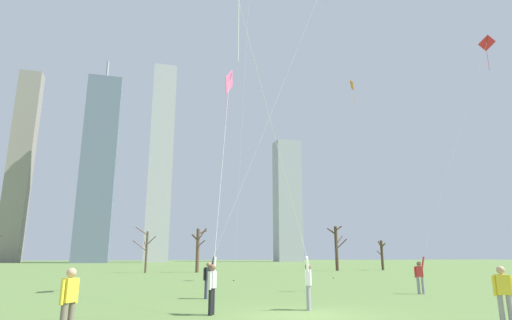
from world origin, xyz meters
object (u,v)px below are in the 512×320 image
(bystander_far_off_by_trees, at_px, (69,300))
(bare_tree_center, at_px, (146,249))
(kite_flyer_foreground_left_pink, at_px, (219,207))
(kite_flyer_far_back_purple, at_px, (227,231))
(distant_kite_high_overhead_orange, at_px, (350,104))
(bare_tree_rightmost, at_px, (382,254))
(bare_tree_far_right_edge, at_px, (337,247))
(kite_flyer_midfield_right_white, at_px, (289,207))
(kite_flyer_foreground_right_red, at_px, (429,242))
(bare_tree_leftmost, at_px, (198,248))
(bystander_strolling_midfield, at_px, (504,293))

(bystander_far_off_by_trees, height_order, bare_tree_center, bare_tree_center)
(kite_flyer_foreground_left_pink, bearing_deg, bystander_far_off_by_trees, -129.03)
(kite_flyer_far_back_purple, height_order, bystander_far_off_by_trees, kite_flyer_far_back_purple)
(distant_kite_high_overhead_orange, height_order, bare_tree_center, distant_kite_high_overhead_orange)
(bare_tree_rightmost, bearing_deg, kite_flyer_foreground_left_pink, -129.49)
(kite_flyer_foreground_left_pink, xyz_separation_m, bystander_far_off_by_trees, (-4.39, -5.42, -2.90))
(kite_flyer_far_back_purple, bearing_deg, bare_tree_far_right_edge, 56.28)
(kite_flyer_foreground_left_pink, height_order, bare_tree_center, kite_flyer_foreground_left_pink)
(bare_tree_center, bearing_deg, kite_flyer_midfield_right_white, -83.21)
(bystander_far_off_by_trees, bearing_deg, kite_flyer_midfield_right_white, 23.27)
(bare_tree_far_right_edge, distance_m, bare_tree_center, 25.11)
(kite_flyer_foreground_right_red, bearing_deg, kite_flyer_foreground_left_pink, -167.39)
(bystander_far_off_by_trees, height_order, bare_tree_far_right_edge, bare_tree_far_right_edge)
(bare_tree_center, bearing_deg, bystander_far_off_by_trees, -92.73)
(kite_flyer_foreground_right_red, relative_size, bare_tree_center, 2.80)
(kite_flyer_midfield_right_white, bearing_deg, kite_flyer_foreground_right_red, 28.58)
(kite_flyer_far_back_purple, distance_m, bare_tree_far_right_edge, 38.97)
(kite_flyer_midfield_right_white, relative_size, bare_tree_leftmost, 2.08)
(bare_tree_far_right_edge, bearing_deg, bare_tree_leftmost, -176.36)
(kite_flyer_far_back_purple, relative_size, bare_tree_center, 3.68)
(distant_kite_high_overhead_orange, distance_m, bare_tree_rightmost, 30.90)
(kite_flyer_midfield_right_white, bearing_deg, bystander_strolling_midfield, -38.73)
(bare_tree_leftmost, bearing_deg, kite_flyer_far_back_purple, -94.80)
(bare_tree_leftmost, bearing_deg, bare_tree_rightmost, 3.44)
(kite_flyer_far_back_purple, xyz_separation_m, bare_tree_far_right_edge, (21.63, 32.41, 0.14))
(kite_flyer_foreground_right_red, height_order, bare_tree_leftmost, kite_flyer_foreground_right_red)
(kite_flyer_far_back_purple, distance_m, kite_flyer_midfield_right_white, 6.13)
(bare_tree_center, bearing_deg, kite_flyer_foreground_left_pink, -85.99)
(kite_flyer_foreground_left_pink, distance_m, kite_flyer_foreground_right_red, 12.07)
(kite_flyer_far_back_purple, relative_size, bare_tree_far_right_edge, 3.25)
(kite_flyer_far_back_purple, relative_size, bare_tree_rightmost, 4.74)
(kite_flyer_midfield_right_white, relative_size, bare_tree_far_right_edge, 1.88)
(bystander_strolling_midfield, bearing_deg, bare_tree_leftmost, 94.50)
(kite_flyer_far_back_purple, bearing_deg, kite_flyer_foreground_left_pink, -106.55)
(kite_flyer_far_back_purple, xyz_separation_m, bare_tree_rightmost, (28.78, 32.77, -0.80))
(kite_flyer_foreground_left_pink, xyz_separation_m, bare_tree_leftmost, (3.62, 34.57, -0.93))
(bare_tree_far_right_edge, bearing_deg, kite_flyer_foreground_right_red, -108.22)
(bystander_strolling_midfield, bearing_deg, distant_kite_high_overhead_orange, 71.74)
(kite_flyer_foreground_left_pink, height_order, bare_tree_rightmost, kite_flyer_foreground_left_pink)
(bystander_far_off_by_trees, bearing_deg, distant_kite_high_overhead_orange, 46.15)
(kite_flyer_midfield_right_white, xyz_separation_m, kite_flyer_foreground_left_pink, (-2.04, 2.65, 0.25))
(kite_flyer_midfield_right_white, distance_m, bystander_far_off_by_trees, 7.49)
(distant_kite_high_overhead_orange, bearing_deg, bystander_far_off_by_trees, -133.85)
(kite_flyer_midfield_right_white, bearing_deg, bare_tree_center, 96.79)
(kite_flyer_foreground_left_pink, relative_size, bystander_strolling_midfield, 7.73)
(kite_flyer_midfield_right_white, distance_m, bare_tree_far_right_edge, 43.60)
(kite_flyer_far_back_purple, relative_size, bystander_strolling_midfield, 11.93)
(kite_flyer_foreground_left_pink, distance_m, bare_tree_rightmost, 46.85)
(kite_flyer_foreground_right_red, bearing_deg, bystander_strolling_midfield, -118.06)
(bystander_strolling_midfield, bearing_deg, bare_tree_rightmost, 61.74)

